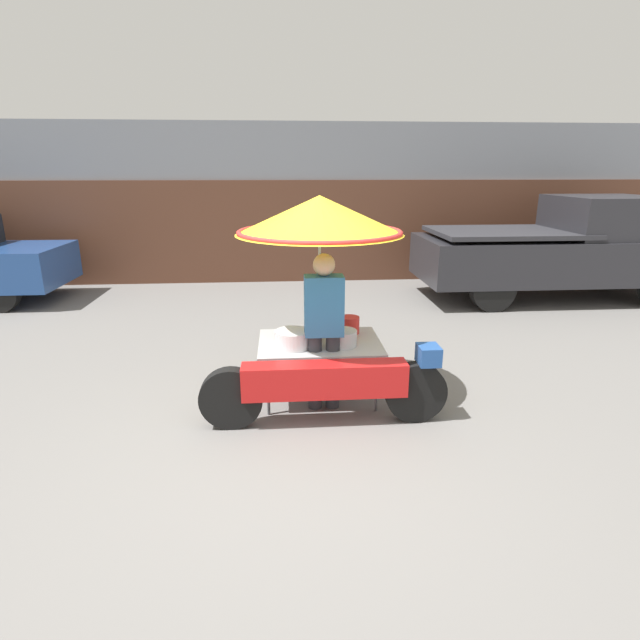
{
  "coord_description": "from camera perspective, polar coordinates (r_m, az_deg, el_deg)",
  "views": [
    {
      "loc": [
        -0.06,
        -3.89,
        2.37
      ],
      "look_at": [
        0.33,
        0.98,
        0.88
      ],
      "focal_mm": 28.0,
      "sensor_mm": 36.0,
      "label": 1
    }
  ],
  "objects": [
    {
      "name": "shopfront_building",
      "position": [
        11.77,
        -4.32,
        13.32
      ],
      "size": [
        28.0,
        2.06,
        3.29
      ],
      "color": "gray",
      "rests_on": "ground"
    },
    {
      "name": "vendor_person",
      "position": [
        4.91,
        0.45,
        -0.53
      ],
      "size": [
        0.38,
        0.22,
        1.6
      ],
      "color": "#2D2D33",
      "rests_on": "ground"
    },
    {
      "name": "pickup_truck",
      "position": [
        10.42,
        26.22,
        7.24
      ],
      "size": [
        5.12,
        1.88,
        1.89
      ],
      "color": "black",
      "rests_on": "ground"
    },
    {
      "name": "vendor_motorcycle_cart",
      "position": [
        4.92,
        0.09,
        7.71
      ],
      "size": [
        2.36,
        1.66,
        2.12
      ],
      "color": "black",
      "rests_on": "ground"
    },
    {
      "name": "ground_plane",
      "position": [
        4.56,
        -3.23,
        -14.39
      ],
      "size": [
        36.0,
        36.0,
        0.0
      ],
      "primitive_type": "plane",
      "color": "slate"
    }
  ]
}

